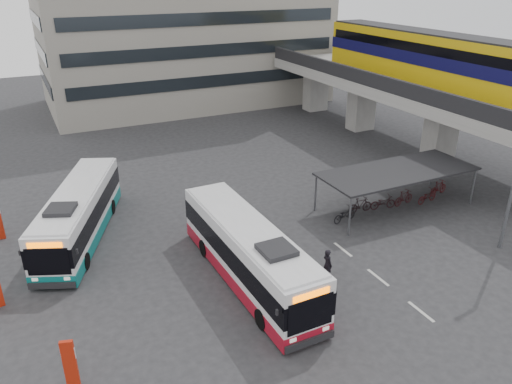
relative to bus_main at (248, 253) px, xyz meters
name	(u,v)px	position (x,y,z in m)	size (l,w,h in m)	color
ground	(303,260)	(3.34, 0.35, -1.51)	(120.00, 120.00, 0.00)	#28282B
viaduct	(414,75)	(20.34, 11.99, 4.72)	(8.00, 32.00, 9.68)	gray
bike_shelter	(395,187)	(11.81, 3.35, -0.07)	(10.00, 4.00, 2.54)	#595B60
road_markings	(378,277)	(5.84, -2.65, -1.50)	(0.15, 7.60, 0.01)	beige
bus_main	(248,253)	(0.00, 0.00, 0.00)	(2.59, 11.05, 3.25)	white
bus_teal	(79,214)	(-6.68, 8.02, -0.05)	(6.25, 10.66, 3.14)	white
pedestrian	(327,264)	(3.50, -1.61, -0.69)	(0.60, 0.39, 1.64)	black
sign_totem_south	(70,366)	(-8.66, -3.69, -0.33)	(0.49, 0.27, 2.28)	#B01F0A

